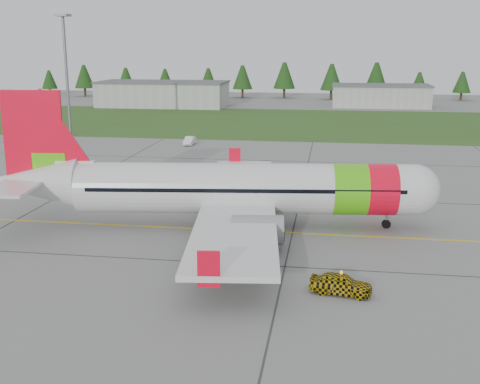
# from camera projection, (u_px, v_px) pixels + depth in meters

# --- Properties ---
(ground) EXTENTS (320.00, 320.00, 0.00)m
(ground) POSITION_uv_depth(u_px,v_px,m) (150.00, 259.00, 44.36)
(ground) COLOR gray
(ground) RESTS_ON ground
(aircraft) EXTENTS (38.71, 35.91, 11.74)m
(aircraft) POSITION_uv_depth(u_px,v_px,m) (234.00, 189.00, 51.58)
(aircraft) COLOR silver
(aircraft) RESTS_ON ground
(follow_me_car) EXTENTS (1.59, 1.79, 3.95)m
(follow_me_car) POSITION_uv_depth(u_px,v_px,m) (342.00, 264.00, 37.78)
(follow_me_car) COLOR #DCB80C
(follow_me_car) RESTS_ON ground
(service_van) EXTENTS (1.39, 1.31, 3.92)m
(service_van) POSITION_uv_depth(u_px,v_px,m) (189.00, 132.00, 94.75)
(service_van) COLOR white
(service_van) RESTS_ON ground
(grass_strip) EXTENTS (320.00, 50.00, 0.03)m
(grass_strip) POSITION_uv_depth(u_px,v_px,m) (268.00, 122.00, 123.07)
(grass_strip) COLOR #30561E
(grass_strip) RESTS_ON ground
(taxi_guideline) EXTENTS (120.00, 0.25, 0.02)m
(taxi_guideline) POSITION_uv_depth(u_px,v_px,m) (177.00, 228.00, 52.03)
(taxi_guideline) COLOR gold
(taxi_guideline) RESTS_ON ground
(hangar_west) EXTENTS (32.00, 14.00, 6.00)m
(hangar_west) POSITION_uv_depth(u_px,v_px,m) (163.00, 95.00, 153.65)
(hangar_west) COLOR #A8A8A3
(hangar_west) RESTS_ON ground
(hangar_east) EXTENTS (24.00, 12.00, 5.20)m
(hangar_east) POSITION_uv_depth(u_px,v_px,m) (380.00, 96.00, 153.34)
(hangar_east) COLOR #A8A8A3
(hangar_east) RESTS_ON ground
(floodlight_mast) EXTENTS (0.50, 0.50, 20.00)m
(floodlight_mast) POSITION_uv_depth(u_px,v_px,m) (67.00, 77.00, 102.35)
(floodlight_mast) COLOR slate
(floodlight_mast) RESTS_ON ground
(treeline) EXTENTS (160.00, 8.00, 10.00)m
(treeline) POSITION_uv_depth(u_px,v_px,m) (288.00, 81.00, 175.64)
(treeline) COLOR #1C3F14
(treeline) RESTS_ON ground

